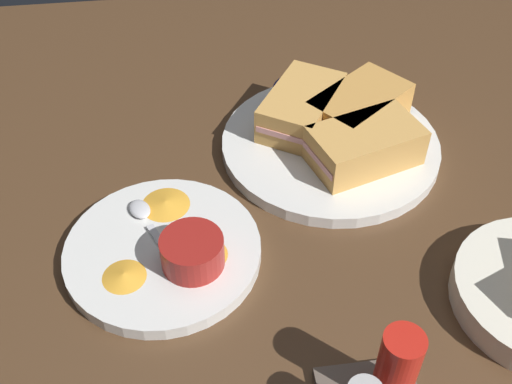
# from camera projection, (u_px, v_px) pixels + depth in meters

# --- Properties ---
(ground_plane) EXTENTS (1.10, 1.10, 0.03)m
(ground_plane) POSITION_uv_depth(u_px,v_px,m) (332.00, 212.00, 0.75)
(ground_plane) COLOR #4C331E
(plate_sandwich_main) EXTENTS (0.28, 0.28, 0.02)m
(plate_sandwich_main) POSITION_uv_depth(u_px,v_px,m) (330.00, 145.00, 0.80)
(plate_sandwich_main) COLOR silver
(plate_sandwich_main) RESTS_ON ground_plane
(sandwich_half_near) EXTENTS (0.15, 0.11, 0.05)m
(sandwich_half_near) POSITION_uv_depth(u_px,v_px,m) (365.00, 145.00, 0.75)
(sandwich_half_near) COLOR tan
(sandwich_half_near) RESTS_ON plate_sandwich_main
(sandwich_half_far) EXTENTS (0.15, 0.14, 0.05)m
(sandwich_half_far) POSITION_uv_depth(u_px,v_px,m) (359.00, 108.00, 0.81)
(sandwich_half_far) COLOR #C68C42
(sandwich_half_far) RESTS_ON plate_sandwich_main
(sandwich_half_extra) EXTENTS (0.13, 0.15, 0.05)m
(sandwich_half_extra) POSITION_uv_depth(u_px,v_px,m) (302.00, 107.00, 0.81)
(sandwich_half_extra) COLOR tan
(sandwich_half_extra) RESTS_ON plate_sandwich_main
(ramekin_dark_sauce) EXTENTS (0.08, 0.08, 0.04)m
(ramekin_dark_sauce) POSITION_uv_depth(u_px,v_px,m) (302.00, 102.00, 0.82)
(ramekin_dark_sauce) COLOR #0C144C
(ramekin_dark_sauce) RESTS_ON plate_sandwich_main
(spoon_by_dark_ramekin) EXTENTS (0.08, 0.08, 0.01)m
(spoon_by_dark_ramekin) POSITION_uv_depth(u_px,v_px,m) (338.00, 131.00, 0.80)
(spoon_by_dark_ramekin) COLOR silver
(spoon_by_dark_ramekin) RESTS_ON plate_sandwich_main
(plate_chips_companion) EXTENTS (0.21, 0.21, 0.02)m
(plate_chips_companion) POSITION_uv_depth(u_px,v_px,m) (163.00, 251.00, 0.67)
(plate_chips_companion) COLOR silver
(plate_chips_companion) RESTS_ON ground_plane
(ramekin_light_gravy) EXTENTS (0.07, 0.07, 0.03)m
(ramekin_light_gravy) POSITION_uv_depth(u_px,v_px,m) (192.00, 251.00, 0.64)
(ramekin_light_gravy) COLOR maroon
(ramekin_light_gravy) RESTS_ON plate_chips_companion
(spoon_by_gravy_ramekin) EXTENTS (0.05, 0.10, 0.01)m
(spoon_by_gravy_ramekin) POSITION_uv_depth(u_px,v_px,m) (145.00, 217.00, 0.69)
(spoon_by_gravy_ramekin) COLOR silver
(spoon_by_gravy_ramekin) RESTS_ON plate_chips_companion
(plantain_chip_scatter) EXTENTS (0.15, 0.16, 0.01)m
(plantain_chip_scatter) POSITION_uv_depth(u_px,v_px,m) (166.00, 237.00, 0.67)
(plantain_chip_scatter) COLOR gold
(plantain_chip_scatter) RESTS_ON plate_chips_companion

